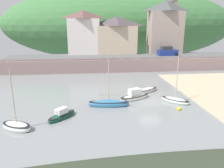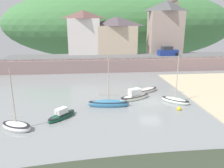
# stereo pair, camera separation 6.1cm
# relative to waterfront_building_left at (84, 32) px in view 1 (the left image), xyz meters

# --- Properties ---
(ground) EXTENTS (48.00, 41.00, 0.61)m
(ground) POSITION_rel_waterfront_building_left_xyz_m (9.63, -34.76, -6.96)
(ground) COLOR gray
(quay_seawall) EXTENTS (48.00, 9.40, 2.40)m
(quay_seawall) POSITION_rel_waterfront_building_left_xyz_m (8.23, -7.70, -5.77)
(quay_seawall) COLOR gray
(quay_seawall) RESTS_ON ground
(hillside_backdrop) EXTENTS (80.00, 44.00, 24.28)m
(hillside_backdrop) POSITION_rel_waterfront_building_left_xyz_m (12.30, 30.00, 1.37)
(hillside_backdrop) COLOR #427A42
(hillside_backdrop) RESTS_ON ground
(waterfront_building_left) EXTENTS (7.01, 4.34, 9.29)m
(waterfront_building_left) POSITION_rel_waterfront_building_left_xyz_m (0.00, 0.00, 0.00)
(waterfront_building_left) COLOR white
(waterfront_building_left) RESTS_ON ground
(waterfront_building_centre) EXTENTS (8.90, 4.45, 7.99)m
(waterfront_building_centre) POSITION_rel_waterfront_building_left_xyz_m (7.24, 0.00, -0.65)
(waterfront_building_centre) COLOR beige
(waterfront_building_centre) RESTS_ON ground
(waterfront_building_right) EXTENTS (7.64, 4.54, 11.43)m
(waterfront_building_right) POSITION_rel_waterfront_building_left_xyz_m (18.23, -0.00, 1.09)
(waterfront_building_right) COLOR #AA968A
(waterfront_building_right) RESTS_ON ground
(church_with_spire) EXTENTS (3.00, 3.00, 16.41)m
(church_with_spire) POSITION_rel_waterfront_building_left_xyz_m (20.64, 4.00, 3.72)
(church_with_spire) COLOR gray
(church_with_spire) RESTS_ON ground
(sailboat_nearest_shore) EXTENTS (2.95, 3.16, 1.19)m
(sailboat_nearest_shore) POSITION_rel_waterfront_building_left_xyz_m (-1.80, -29.06, -6.84)
(sailboat_nearest_shore) COLOR #165036
(sailboat_nearest_shore) RESTS_ON ground
(motorboat_with_cabin) EXTENTS (3.19, 2.54, 5.60)m
(motorboat_with_cabin) POSITION_rel_waterfront_building_left_xyz_m (-5.45, -31.03, -6.83)
(motorboat_with_cabin) COLOR white
(motorboat_with_cabin) RESTS_ON ground
(sailboat_tall_mast) EXTENTS (3.75, 2.91, 0.74)m
(sailboat_tall_mast) POSITION_rel_waterfront_building_left_xyz_m (8.61, -21.67, -6.90)
(sailboat_tall_mast) COLOR silver
(sailboat_tall_mast) RESTS_ON ground
(rowboat_small_beached) EXTENTS (4.33, 2.96, 1.51)m
(rowboat_small_beached) POSITION_rel_waterfront_building_left_xyz_m (6.40, -24.36, -6.76)
(rowboat_small_beached) COLOR silver
(rowboat_small_beached) RESTS_ON ground
(sailboat_far_left) EXTENTS (4.68, 1.51, 6.03)m
(sailboat_far_left) POSITION_rel_waterfront_building_left_xyz_m (3.04, -26.38, -6.80)
(sailboat_far_left) COLOR teal
(sailboat_far_left) RESTS_ON ground
(sailboat_blue_trim) EXTENTS (3.28, 3.21, 5.73)m
(sailboat_blue_trim) POSITION_rel_waterfront_building_left_xyz_m (10.94, -25.90, -6.87)
(sailboat_blue_trim) COLOR white
(sailboat_blue_trim) RESTS_ON ground
(parked_car_near_slipway) EXTENTS (4.21, 1.98, 1.95)m
(parked_car_near_slipway) POSITION_rel_waterfront_building_left_xyz_m (17.45, -4.50, -3.92)
(parked_car_near_slipway) COLOR navy
(parked_car_near_slipway) RESTS_ON ground
(mooring_buoy) EXTENTS (0.46, 0.46, 0.46)m
(mooring_buoy) POSITION_rel_waterfront_building_left_xyz_m (10.44, -28.24, -6.99)
(mooring_buoy) COLOR yellow
(mooring_buoy) RESTS_ON ground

